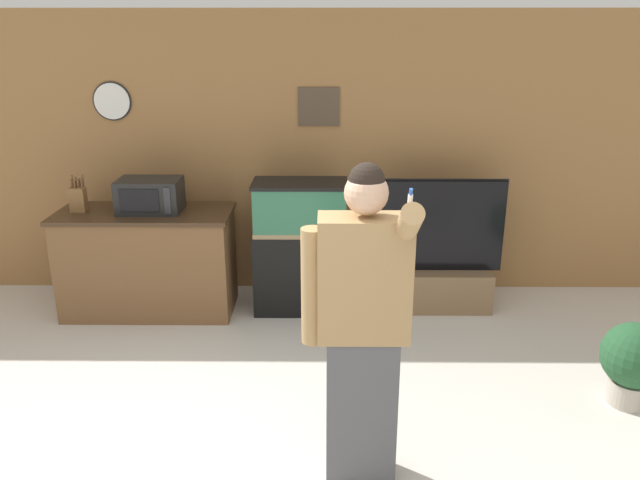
{
  "coord_description": "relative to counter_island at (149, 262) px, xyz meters",
  "views": [
    {
      "loc": [
        0.47,
        -2.55,
        2.44
      ],
      "look_at": [
        0.44,
        1.51,
        1.05
      ],
      "focal_mm": 35.0,
      "sensor_mm": 36.0,
      "label": 1
    }
  ],
  "objects": [
    {
      "name": "aquarium_on_stand",
      "position": [
        1.35,
        0.05,
        0.13
      ],
      "size": [
        0.82,
        0.45,
        1.18
      ],
      "color": "black",
      "rests_on": "ground_plane"
    },
    {
      "name": "knife_block",
      "position": [
        -0.55,
        -0.0,
        0.58
      ],
      "size": [
        0.13,
        0.1,
        0.31
      ],
      "color": "brown",
      "rests_on": "counter_island"
    },
    {
      "name": "person_standing",
      "position": [
        1.76,
        -2.2,
        0.48
      ],
      "size": [
        0.57,
        0.43,
        1.82
      ],
      "color": "#515156",
      "rests_on": "ground_plane"
    },
    {
      "name": "tv_on_stand",
      "position": [
        2.6,
        0.09,
        -0.12
      ],
      "size": [
        1.13,
        0.4,
        1.2
      ],
      "color": "brown",
      "rests_on": "ground_plane"
    },
    {
      "name": "microwave",
      "position": [
        0.06,
        0.01,
        0.61
      ],
      "size": [
        0.53,
        0.36,
        0.28
      ],
      "color": "black",
      "rests_on": "counter_island"
    },
    {
      "name": "counter_island",
      "position": [
        0.0,
        0.0,
        0.0
      ],
      "size": [
        1.51,
        0.68,
        0.93
      ],
      "color": "brown",
      "rests_on": "ground_plane"
    },
    {
      "name": "wall_back_paneled",
      "position": [
        1.1,
        0.58,
        0.83
      ],
      "size": [
        10.0,
        0.08,
        2.6
      ],
      "color": "olive",
      "rests_on": "ground_plane"
    },
    {
      "name": "potted_plant",
      "position": [
        3.65,
        -1.46,
        -0.14
      ],
      "size": [
        0.45,
        0.45,
        0.59
      ],
      "color": "#B2A899",
      "rests_on": "ground_plane"
    }
  ]
}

